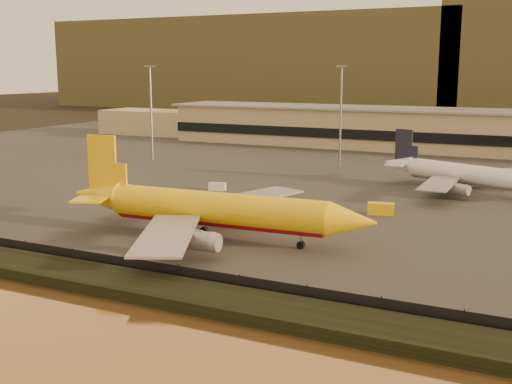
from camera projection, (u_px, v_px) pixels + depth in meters
ground at (219, 255)px, 87.24m from camera, size 900.00×900.00×0.00m
embankment at (145, 288)px, 72.12m from camera, size 320.00×7.00×1.40m
tarmac at (393, 163)px, 170.99m from camera, size 320.00×220.00×0.20m
perimeter_fence at (165, 273)px, 75.53m from camera, size 300.00×0.05×2.20m
terminal_building at (373, 128)px, 203.03m from camera, size 202.00×25.00×12.60m
apron_light_masts at (440, 110)px, 143.91m from camera, size 152.20×12.20×25.40m
distant_hills at (462, 57)px, 390.01m from camera, size 470.00×160.00×70.00m
dhl_cargo_jet at (213, 210)px, 93.95m from camera, size 48.77×47.74×14.57m
white_narrowbody_jet at (469, 175)px, 129.58m from camera, size 38.95×36.76×11.66m
gse_vehicle_yellow at (381, 209)px, 110.08m from camera, size 4.82×2.97×2.02m
gse_vehicle_white at (217, 187)px, 131.95m from camera, size 3.75×2.44×1.55m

